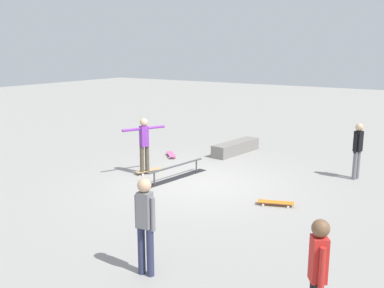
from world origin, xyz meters
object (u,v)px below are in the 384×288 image
object	(u,v)px
bystander_red_shirt	(318,274)
grind_rail	(176,172)
bystander_black_shirt	(358,148)
bystander_grey_shirt	(145,221)
loose_skateboard_orange	(276,202)
skater_main	(144,142)
skateboard_main	(149,170)
loose_skateboard_pink	(171,154)
skate_ledge	(236,147)

from	to	relation	value
bystander_red_shirt	grind_rail	bearing A→B (deg)	-165.19
bystander_black_shirt	bystander_grey_shirt	world-z (taller)	bystander_grey_shirt
bystander_grey_shirt	loose_skateboard_orange	xyz separation A→B (m)	(-3.94, 0.50, -0.80)
grind_rail	bystander_black_shirt	distance (m)	4.84
bystander_red_shirt	loose_skateboard_orange	world-z (taller)	bystander_red_shirt
skater_main	bystander_black_shirt	bearing A→B (deg)	-36.71
skateboard_main	bystander_red_shirt	xyz separation A→B (m)	(4.56, 6.15, 0.79)
bystander_red_shirt	skateboard_main	bearing A→B (deg)	-160.50
skater_main	loose_skateboard_orange	world-z (taller)	skater_main
bystander_black_shirt	loose_skateboard_pink	size ratio (longest dim) A/B	2.12
bystander_red_shirt	loose_skateboard_orange	size ratio (longest dim) A/B	1.87
skater_main	bystander_grey_shirt	bearing A→B (deg)	-116.04
bystander_black_shirt	bystander_grey_shirt	xyz separation A→B (m)	(7.02, -1.49, 0.02)
skateboard_main	loose_skateboard_orange	xyz separation A→B (m)	(0.50, 3.99, 0.00)
skateboard_main	loose_skateboard_pink	distance (m)	1.97
grind_rail	skater_main	world-z (taller)	skater_main
skateboard_main	bystander_grey_shirt	world-z (taller)	bystander_grey_shirt
skater_main	loose_skateboard_pink	distance (m)	2.28
skater_main	loose_skateboard_pink	size ratio (longest dim) A/B	2.21
bystander_grey_shirt	skateboard_main	bearing A→B (deg)	120.51
skater_main	bystander_black_shirt	distance (m)	5.70
bystander_grey_shirt	skater_main	bearing A→B (deg)	121.64
grind_rail	loose_skateboard_orange	bearing A→B (deg)	88.86
grind_rail	skate_ledge	distance (m)	3.41
grind_rail	loose_skateboard_pink	world-z (taller)	grind_rail
grind_rail	skateboard_main	bearing A→B (deg)	-80.66
grind_rail	skater_main	xyz separation A→B (m)	(0.18, -0.95, 0.76)
skater_main	bystander_black_shirt	world-z (taller)	skater_main
skate_ledge	bystander_red_shirt	size ratio (longest dim) A/B	1.34
bystander_grey_shirt	loose_skateboard_orange	world-z (taller)	bystander_grey_shirt
grind_rail	bystander_red_shirt	distance (m)	6.98
skate_ledge	bystander_grey_shirt	distance (m)	8.29
bystander_black_shirt	bystander_grey_shirt	bearing A→B (deg)	5.30
bystander_black_shirt	loose_skateboard_pink	world-z (taller)	bystander_black_shirt
bystander_grey_shirt	loose_skateboard_orange	bearing A→B (deg)	75.10
skate_ledge	bystander_black_shirt	size ratio (longest dim) A/B	1.36
bystander_red_shirt	loose_skateboard_pink	size ratio (longest dim) A/B	2.16
bystander_red_shirt	skate_ledge	bearing A→B (deg)	179.15
skate_ledge	loose_skateboard_orange	size ratio (longest dim) A/B	2.51
grind_rail	bystander_red_shirt	size ratio (longest dim) A/B	1.44
loose_skateboard_orange	bystander_black_shirt	bearing A→B (deg)	-128.24
grind_rail	loose_skateboard_orange	size ratio (longest dim) A/B	2.71
grind_rail	bystander_red_shirt	world-z (taller)	bystander_red_shirt
skater_main	loose_skateboard_orange	bearing A→B (deg)	-70.24
bystander_red_shirt	loose_skateboard_pink	distance (m)	9.36
skate_ledge	loose_skateboard_pink	size ratio (longest dim) A/B	2.89
skater_main	bystander_black_shirt	xyz separation A→B (m)	(-2.73, 5.00, -0.06)
loose_skateboard_orange	skateboard_main	bearing A→B (deg)	-27.50
skater_main	skateboard_main	bearing A→B (deg)	20.48
skateboard_main	loose_skateboard_pink	world-z (taller)	same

